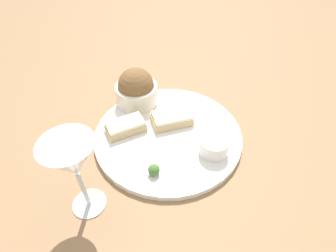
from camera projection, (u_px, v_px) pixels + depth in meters
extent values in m
plane|color=#93704C|center=(168.00, 137.00, 0.60)|extent=(4.00, 4.00, 0.00)
cylinder|color=white|center=(168.00, 135.00, 0.59)|extent=(0.33, 0.33, 0.01)
cylinder|color=silver|center=(137.00, 94.00, 0.65)|extent=(0.10, 0.10, 0.05)
sphere|color=brown|center=(136.00, 86.00, 0.63)|extent=(0.09, 0.09, 0.09)
cylinder|color=white|center=(214.00, 146.00, 0.54)|extent=(0.06, 0.06, 0.04)
cylinder|color=beige|center=(214.00, 141.00, 0.53)|extent=(0.05, 0.05, 0.01)
cube|color=#D1B27F|center=(172.00, 120.00, 0.61)|extent=(0.09, 0.06, 0.02)
cube|color=beige|center=(172.00, 115.00, 0.60)|extent=(0.09, 0.05, 0.01)
cube|color=#D1B27F|center=(126.00, 128.00, 0.59)|extent=(0.09, 0.06, 0.02)
cube|color=beige|center=(125.00, 124.00, 0.58)|extent=(0.09, 0.05, 0.01)
cylinder|color=silver|center=(89.00, 203.00, 0.48)|extent=(0.06, 0.06, 0.01)
cylinder|color=silver|center=(84.00, 189.00, 0.44)|extent=(0.01, 0.01, 0.09)
cone|color=silver|center=(72.00, 160.00, 0.39)|extent=(0.08, 0.08, 0.07)
sphere|color=#477533|center=(154.00, 170.00, 0.50)|extent=(0.02, 0.02, 0.02)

